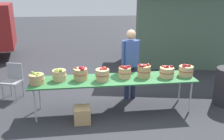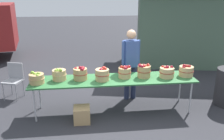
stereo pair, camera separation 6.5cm
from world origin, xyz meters
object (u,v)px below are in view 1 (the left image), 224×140
Objects in this scene: apple_basket_red_1 at (103,74)px; apple_basket_red_4 at (167,72)px; folding_chair at (13,78)px; market_table at (114,80)px; apple_basket_green_0 at (37,79)px; apple_basket_red_0 at (81,74)px; apple_basket_red_2 at (125,72)px; apple_basket_green_1 at (59,75)px; vendor_adult at (131,59)px; apple_basket_red_3 at (144,71)px; apple_basket_red_5 at (186,70)px; produce_crate at (82,115)px.

apple_basket_red_4 is (1.40, 0.03, -0.02)m from apple_basket_red_1.
folding_chair is at bearing 153.19° from apple_basket_red_1.
apple_basket_green_0 is (-1.58, -0.08, 0.14)m from market_table.
apple_basket_red_4 is (1.86, -0.07, -0.02)m from apple_basket_red_0.
apple_basket_red_0 is 0.46m from apple_basket_red_1.
apple_basket_red_0 is 1.94m from folding_chair.
apple_basket_red_0 reaches higher than apple_basket_red_2.
apple_basket_green_1 is 1.71m from vendor_adult.
vendor_adult is (-0.68, 0.61, 0.14)m from apple_basket_red_4.
apple_basket_red_0 is at bearing -12.81° from folding_chair.
market_table is at bearing 40.69° from vendor_adult.
apple_basket_red_0 is 1.01× the size of apple_basket_red_1.
apple_basket_green_0 is 0.37× the size of folding_chair.
apple_basket_red_3 is at bearing 5.22° from apple_basket_red_1.
apple_basket_red_3 is (0.91, 0.08, 0.01)m from apple_basket_red_1.
apple_basket_red_3 is (1.36, -0.01, 0.01)m from apple_basket_red_0.
apple_basket_green_1 is 1.39m from apple_basket_red_2.
apple_basket_green_1 is 0.99× the size of apple_basket_red_1.
apple_basket_red_5 is 1.28m from vendor_adult.
apple_basket_red_4 is 2.02m from produce_crate.
market_table is 2.06× the size of vendor_adult.
folding_chair is (-3.01, 0.98, -0.38)m from apple_basket_red_3.
apple_basket_red_4 is at bearing 1.07° from apple_basket_green_0.
apple_basket_green_1 is 0.35× the size of folding_chair.
apple_basket_red_3 is 0.36× the size of folding_chair.
produce_crate is (-1.36, -0.45, -0.73)m from apple_basket_red_3.
market_table is 2.56m from folding_chair.
folding_chair is at bearing 149.63° from apple_basket_red_0.
apple_basket_red_2 is 0.88× the size of apple_basket_red_4.
apple_basket_red_0 is at bearing 179.43° from apple_basket_red_3.
folding_chair is 2.21m from produce_crate.
apple_basket_red_2 is at bearing 10.77° from market_table.
apple_basket_red_5 reaches higher than folding_chair.
apple_basket_red_3 is at bearing -0.57° from apple_basket_red_0.
apple_basket_red_2 is at bearing 177.80° from apple_basket_red_5.
folding_chair is (-2.35, 1.01, -0.21)m from market_table.
apple_basket_red_1 is at bearing -168.30° from apple_basket_red_2.
folding_chair is at bearing 162.00° from apple_basket_red_3.
apple_basket_red_4 is (0.49, -0.06, -0.03)m from apple_basket_red_3.
apple_basket_red_4 reaches higher than market_table.
apple_basket_red_2 is at bearing 0.34° from apple_basket_red_0.
apple_basket_red_2 is (1.39, -0.02, 0.01)m from apple_basket_green_1.
produce_crate is (-0.70, -0.42, -0.56)m from market_table.
apple_basket_red_3 reaches higher than apple_basket_red_0.
apple_basket_red_0 is at bearing 7.84° from apple_basket_green_0.
apple_basket_green_0 is at bearing 159.06° from produce_crate.
apple_basket_red_2 reaches higher than folding_chair.
apple_basket_red_5 is at bearing 142.26° from vendor_adult.
apple_basket_green_1 is 2.75m from apple_basket_red_5.
produce_crate is (0.45, -0.48, -0.71)m from apple_basket_green_1.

